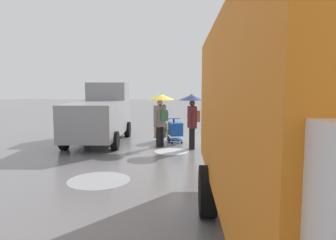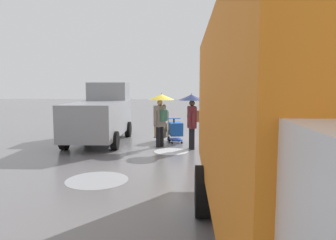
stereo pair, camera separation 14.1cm
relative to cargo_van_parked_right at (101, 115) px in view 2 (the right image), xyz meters
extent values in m
plane|color=slate|center=(-3.78, -0.12, -1.18)|extent=(90.00, 90.00, 0.00)
cylinder|color=silver|center=(-3.18, 2.03, -1.18)|extent=(1.28, 1.28, 0.01)
cylinder|color=#999BA0|center=(-1.41, 5.72, -1.18)|extent=(1.62, 1.62, 0.01)
cube|color=gray|center=(-0.01, 0.26, -0.12)|extent=(2.07, 5.24, 1.40)
cube|color=gray|center=(0.04, -1.64, 1.00)|extent=(1.87, 1.44, 0.84)
cube|color=black|center=(0.05, -2.36, 0.20)|extent=(1.66, 0.10, 0.63)
cube|color=#232326|center=(0.05, -2.40, -0.86)|extent=(1.96, 0.20, 0.24)
cylinder|color=black|center=(1.01, -1.33, -0.82)|extent=(0.26, 0.73, 0.72)
cylinder|color=black|center=(-0.95, -1.37, -0.82)|extent=(0.26, 0.73, 0.72)
cylinder|color=black|center=(0.94, 1.90, -0.82)|extent=(0.26, 0.73, 0.72)
cylinder|color=black|center=(-1.02, 1.85, -0.82)|extent=(0.26, 0.73, 0.72)
cube|color=orange|center=(-5.21, 8.87, 0.90)|extent=(2.44, 6.42, 2.60)
cylinder|color=black|center=(-6.42, 7.85, -0.70)|extent=(0.31, 0.96, 0.96)
cylinder|color=black|center=(-4.02, 7.84, -0.70)|extent=(0.31, 0.96, 0.96)
cube|color=#1951B2|center=(-3.30, 0.17, -0.58)|extent=(0.66, 0.85, 0.56)
cube|color=#1951B2|center=(-3.30, 0.17, -1.04)|extent=(0.60, 0.76, 0.04)
cylinder|color=#1951B2|center=(-3.21, -0.24, -0.18)|extent=(0.58, 0.15, 0.04)
sphere|color=black|center=(-3.56, 0.42, -1.13)|extent=(0.10, 0.10, 0.10)
sphere|color=black|center=(-3.15, 0.51, -1.13)|extent=(0.10, 0.10, 0.10)
sphere|color=black|center=(-3.44, -0.17, -1.13)|extent=(0.10, 0.10, 0.10)
sphere|color=black|center=(-3.03, -0.09, -1.13)|extent=(0.10, 0.10, 0.10)
cylinder|color=black|center=(-3.24, 0.28, -0.48)|extent=(0.13, 0.29, 0.69)
cube|color=#515156|center=(-2.65, -0.06, -0.96)|extent=(0.64, 0.72, 0.03)
cylinder|color=#515156|center=(-2.95, -0.28, -0.41)|extent=(0.04, 0.04, 1.10)
cylinder|color=#515156|center=(-2.53, -0.41, -0.41)|extent=(0.04, 0.04, 1.10)
cylinder|color=black|center=(-2.97, -0.27, -1.08)|extent=(0.11, 0.21, 0.20)
cylinder|color=black|center=(-2.51, -0.42, -1.08)|extent=(0.11, 0.21, 0.20)
cube|color=tan|center=(-2.65, -0.06, -0.82)|extent=(0.56, 0.65, 0.25)
cube|color=tan|center=(-2.65, -0.06, -0.52)|extent=(0.60, 0.62, 0.36)
cylinder|color=black|center=(-3.98, 1.60, -0.77)|extent=(0.18, 0.18, 0.82)
cylinder|color=black|center=(-3.94, 1.41, -0.77)|extent=(0.18, 0.18, 0.82)
cube|color=#5B1E23|center=(-3.96, 1.51, 0.06)|extent=(0.36, 0.48, 0.84)
sphere|color=brown|center=(-3.96, 1.51, 0.60)|extent=(0.22, 0.22, 0.22)
cylinder|color=#5B1E23|center=(-4.00, 1.76, 0.01)|extent=(0.10, 0.10, 0.55)
cylinder|color=#5B1E23|center=(-3.90, 1.33, 0.28)|extent=(0.32, 0.15, 0.50)
cylinder|color=#333338|center=(-3.94, 1.41, 0.44)|extent=(0.02, 0.02, 0.86)
cone|color=navy|center=(-3.94, 1.41, 0.82)|extent=(1.04, 1.04, 0.22)
sphere|color=#333338|center=(-3.94, 1.41, 0.95)|extent=(0.04, 0.04, 0.04)
cube|color=brown|center=(-4.15, 1.47, 0.10)|extent=(0.21, 0.32, 0.44)
cylinder|color=black|center=(-2.63, 1.21, -0.77)|extent=(0.18, 0.18, 0.82)
cylinder|color=black|center=(-2.74, 1.04, -0.77)|extent=(0.18, 0.18, 0.82)
cube|color=slate|center=(-2.69, 1.12, 0.06)|extent=(0.49, 0.52, 0.84)
sphere|color=tan|center=(-2.69, 1.12, 0.60)|extent=(0.22, 0.22, 0.22)
cylinder|color=slate|center=(-2.53, 1.33, 0.01)|extent=(0.10, 0.10, 0.55)
cylinder|color=slate|center=(-2.78, 0.97, 0.28)|extent=(0.30, 0.26, 0.50)
cylinder|color=#333338|center=(-2.74, 1.04, 0.44)|extent=(0.02, 0.02, 0.86)
cone|color=yellow|center=(-2.74, 1.04, 0.82)|extent=(1.04, 1.04, 0.22)
sphere|color=#333338|center=(-2.74, 1.04, 0.95)|extent=(0.04, 0.04, 0.04)
cube|color=#33664C|center=(-2.85, 1.24, 0.10)|extent=(0.31, 0.34, 0.44)
cylinder|color=#2D2D33|center=(-7.61, 3.76, 0.62)|extent=(0.12, 0.12, 3.60)
sphere|color=#EAEACC|center=(-7.61, 3.76, 2.54)|extent=(0.28, 0.28, 0.28)
camera|label=1|loc=(-3.52, 13.51, 1.25)|focal=33.43mm
camera|label=2|loc=(-3.66, 13.50, 1.25)|focal=33.43mm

